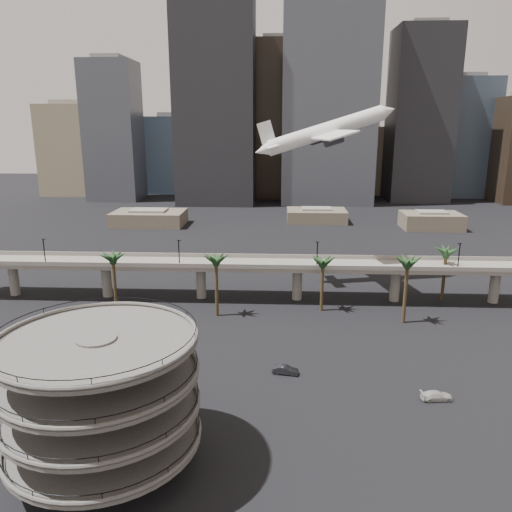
{
  "coord_description": "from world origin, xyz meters",
  "views": [
    {
      "loc": [
        6.76,
        -53.26,
        38.67
      ],
      "look_at": [
        2.9,
        28.0,
        17.22
      ],
      "focal_mm": 35.0,
      "sensor_mm": 36.0,
      "label": 1
    }
  ],
  "objects_px": {
    "airborne_jet": "(325,131)",
    "car_b": "(285,370)",
    "car_a": "(179,391)",
    "parking_ramp": "(101,391)",
    "overpass": "(249,268)",
    "car_c": "(437,396)"
  },
  "relations": [
    {
      "from": "parking_ramp",
      "to": "car_a",
      "type": "relative_size",
      "value": 5.37
    },
    {
      "from": "airborne_jet",
      "to": "car_a",
      "type": "bearing_deg",
      "value": -126.85
    },
    {
      "from": "car_a",
      "to": "car_c",
      "type": "distance_m",
      "value": 37.49
    },
    {
      "from": "parking_ramp",
      "to": "airborne_jet",
      "type": "bearing_deg",
      "value": 67.19
    },
    {
      "from": "airborne_jet",
      "to": "parking_ramp",
      "type": "bearing_deg",
      "value": -125.71
    },
    {
      "from": "parking_ramp",
      "to": "car_c",
      "type": "bearing_deg",
      "value": 21.15
    },
    {
      "from": "overpass",
      "to": "car_c",
      "type": "distance_m",
      "value": 52.3
    },
    {
      "from": "car_b",
      "to": "car_a",
      "type": "bearing_deg",
      "value": 124.61
    },
    {
      "from": "airborne_jet",
      "to": "car_b",
      "type": "height_order",
      "value": "airborne_jet"
    },
    {
      "from": "overpass",
      "to": "airborne_jet",
      "type": "height_order",
      "value": "airborne_jet"
    },
    {
      "from": "car_c",
      "to": "overpass",
      "type": "bearing_deg",
      "value": 28.9
    },
    {
      "from": "parking_ramp",
      "to": "car_b",
      "type": "relative_size",
      "value": 5.35
    },
    {
      "from": "overpass",
      "to": "car_b",
      "type": "bearing_deg",
      "value": -77.3
    },
    {
      "from": "overpass",
      "to": "car_a",
      "type": "height_order",
      "value": "overpass"
    },
    {
      "from": "parking_ramp",
      "to": "car_b",
      "type": "xyz_separation_m",
      "value": [
        21.03,
        23.35,
        -9.15
      ]
    },
    {
      "from": "parking_ramp",
      "to": "overpass",
      "type": "relative_size",
      "value": 0.17
    },
    {
      "from": "parking_ramp",
      "to": "overpass",
      "type": "height_order",
      "value": "parking_ramp"
    },
    {
      "from": "car_a",
      "to": "airborne_jet",
      "type": "bearing_deg",
      "value": -30.85
    },
    {
      "from": "overpass",
      "to": "airborne_jet",
      "type": "xyz_separation_m",
      "value": [
        17.34,
        13.16,
        29.82
      ]
    },
    {
      "from": "car_a",
      "to": "car_c",
      "type": "bearing_deg",
      "value": -95.89
    },
    {
      "from": "car_b",
      "to": "car_c",
      "type": "bearing_deg",
      "value": -98.03
    },
    {
      "from": "parking_ramp",
      "to": "airborne_jet",
      "type": "relative_size",
      "value": 0.64
    }
  ]
}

